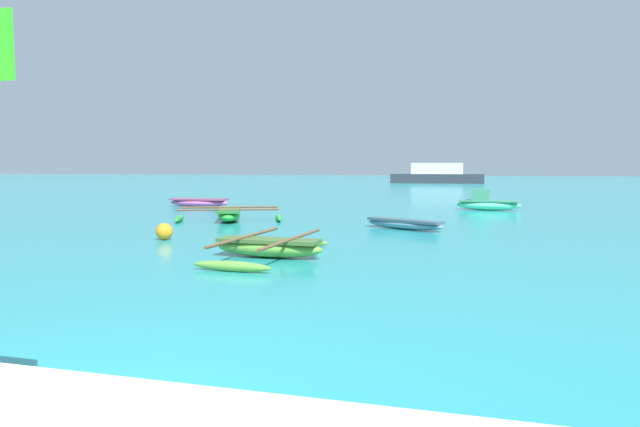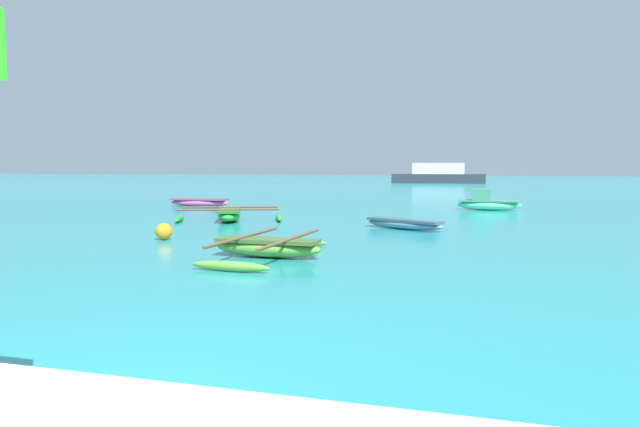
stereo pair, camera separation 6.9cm
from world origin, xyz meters
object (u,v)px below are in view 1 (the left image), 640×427
object	(u,v)px
moored_boat_4	(269,247)
mooring_buoy_1	(164,231)
moored_boat_1	(229,214)
moored_boat_2	(487,203)
moored_boat_3	(199,202)
distant_ferry	(437,175)
moored_boat_0	(404,224)

from	to	relation	value
moored_boat_4	mooring_buoy_1	size ratio (longest dim) A/B	8.48
moored_boat_1	moored_boat_2	bearing A→B (deg)	108.40
moored_boat_3	moored_boat_1	bearing A→B (deg)	-54.66
moored_boat_1	distant_ferry	bearing A→B (deg)	153.41
moored_boat_1	mooring_buoy_1	size ratio (longest dim) A/B	9.34
distant_ferry	moored_boat_4	bearing A→B (deg)	-89.77
moored_boat_2	moored_boat_4	distance (m)	15.92
distant_ferry	moored_boat_0	bearing A→B (deg)	-87.26
moored_boat_1	moored_boat_4	distance (m)	8.61
moored_boat_2	mooring_buoy_1	size ratio (longest dim) A/B	6.27
moored_boat_1	moored_boat_2	distance (m)	11.98
moored_boat_4	mooring_buoy_1	world-z (taller)	moored_boat_4
moored_boat_3	moored_boat_4	world-z (taller)	moored_boat_4
moored_boat_1	distant_ferry	world-z (taller)	distant_ferry
moored_boat_0	distant_ferry	world-z (taller)	distant_ferry
moored_boat_2	distant_ferry	bearing A→B (deg)	100.97
distant_ferry	mooring_buoy_1	bearing A→B (deg)	-93.71
mooring_buoy_1	moored_boat_2	bearing A→B (deg)	56.90
moored_boat_1	moored_boat_2	xyz separation A→B (m)	(9.14, 7.73, 0.11)
moored_boat_4	distant_ferry	size ratio (longest dim) A/B	0.36
mooring_buoy_1	distant_ferry	world-z (taller)	distant_ferry
moored_boat_2	moored_boat_3	size ratio (longest dim) A/B	0.93
moored_boat_0	moored_boat_3	bearing A→B (deg)	174.70
moored_boat_0	moored_boat_2	distance (m)	9.21
moored_boat_0	mooring_buoy_1	bearing A→B (deg)	-115.45
moored_boat_2	mooring_buoy_1	world-z (taller)	moored_boat_2
moored_boat_2	moored_boat_3	bearing A→B (deg)	-169.61
moored_boat_1	mooring_buoy_1	world-z (taller)	moored_boat_1
moored_boat_0	moored_boat_1	size ratio (longest dim) A/B	0.65
moored_boat_2	distant_ferry	world-z (taller)	distant_ferry
moored_boat_1	moored_boat_0	bearing A→B (deg)	58.70
moored_boat_1	moored_boat_4	size ratio (longest dim) A/B	1.10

